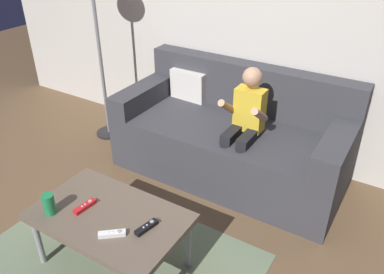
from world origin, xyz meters
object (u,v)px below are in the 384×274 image
object	(u,v)px
game_remote_white_near_edge	(112,234)
couch	(232,138)
person_seated_on_couch	(244,124)
coffee_table	(110,220)
game_remote_black_center	(147,227)
soda_can	(49,204)
game_remote_red_far_corner	(85,206)

from	to	relation	value
game_remote_white_near_edge	couch	bearing A→B (deg)	89.24
person_seated_on_couch	coffee_table	xyz separation A→B (m)	(-0.31, -1.07, -0.19)
coffee_table	game_remote_black_center	xyz separation A→B (m)	(0.25, 0.02, 0.05)
person_seated_on_couch	game_remote_black_center	xyz separation A→B (m)	(-0.06, -1.05, -0.14)
game_remote_white_near_edge	person_seated_on_couch	bearing A→B (deg)	81.27
coffee_table	soda_can	world-z (taller)	soda_can
couch	game_remote_black_center	size ratio (longest dim) A/B	12.09
game_remote_white_near_edge	game_remote_red_far_corner	bearing A→B (deg)	163.18
game_remote_white_near_edge	game_remote_red_far_corner	size ratio (longest dim) A/B	0.92
game_remote_white_near_edge	game_remote_black_center	bearing A→B (deg)	47.08
couch	coffee_table	size ratio (longest dim) A/B	2.03
person_seated_on_couch	game_remote_white_near_edge	xyz separation A→B (m)	(-0.18, -1.18, -0.14)
person_seated_on_couch	coffee_table	bearing A→B (deg)	-105.95
couch	coffee_table	bearing A→B (deg)	-96.54
coffee_table	game_remote_black_center	world-z (taller)	game_remote_black_center
soda_can	couch	bearing A→B (deg)	73.05
person_seated_on_couch	game_remote_black_center	world-z (taller)	person_seated_on_couch
game_remote_black_center	game_remote_red_far_corner	size ratio (longest dim) A/B	1.01
person_seated_on_couch	game_remote_white_near_edge	distance (m)	1.21
game_remote_red_far_corner	person_seated_on_couch	bearing A→B (deg)	67.52
coffee_table	game_remote_white_near_edge	size ratio (longest dim) A/B	6.56
game_remote_red_far_corner	coffee_table	bearing A→B (deg)	11.15
game_remote_black_center	soda_can	xyz separation A→B (m)	(-0.53, -0.18, 0.05)
game_remote_black_center	soda_can	world-z (taller)	soda_can
coffee_table	soda_can	distance (m)	0.34
couch	game_remote_white_near_edge	size ratio (longest dim) A/B	13.31
person_seated_on_couch	game_remote_black_center	bearing A→B (deg)	-93.27
couch	game_remote_white_near_edge	bearing A→B (deg)	-90.76
person_seated_on_couch	game_remote_red_far_corner	size ratio (longest dim) A/B	6.53
game_remote_black_center	soda_can	bearing A→B (deg)	-161.73
couch	person_seated_on_couch	size ratio (longest dim) A/B	1.87
person_seated_on_couch	soda_can	size ratio (longest dim) A/B	7.65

